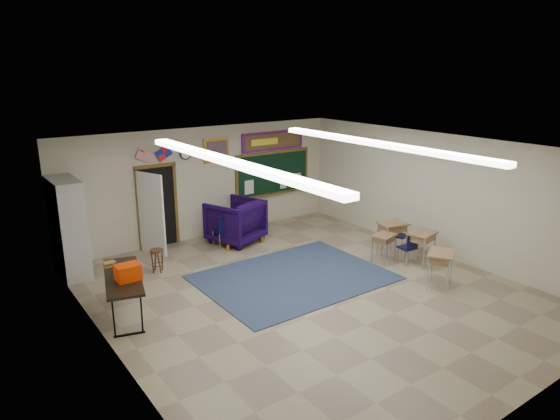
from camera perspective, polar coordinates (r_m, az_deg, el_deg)
floor at (r=10.49m, az=3.37°, el=-9.41°), size 9.00×9.00×0.00m
back_wall at (r=13.60m, az=-8.52°, el=3.10°), size 8.00×0.04×3.00m
front_wall at (r=7.28m, az=26.78°, el=-10.13°), size 8.00×0.04×3.00m
left_wall at (r=8.17m, az=-19.00°, el=-6.43°), size 0.04×9.00×3.00m
right_wall at (r=12.76m, az=17.62°, el=1.66°), size 0.04×9.00×3.00m
ceiling at (r=9.59m, az=3.66°, el=7.00°), size 8.00×9.00×0.04m
area_rug at (r=11.17m, az=1.58°, el=-7.68°), size 4.00×3.00×0.02m
fluorescent_strips at (r=9.60m, az=3.66°, el=6.65°), size 3.86×6.00×0.10m
doorway at (r=12.98m, az=-14.03°, el=0.16°), size 1.10×0.89×2.16m
chalkboard at (r=14.68m, az=-0.79°, el=4.09°), size 2.55×0.14×1.30m
bulletin_board at (r=14.51m, az=-0.82°, el=7.90°), size 2.10×0.05×0.55m
framed_art_print at (r=13.57m, az=-7.28°, el=6.78°), size 0.75×0.05×0.65m
wall_clock at (r=13.17m, az=-10.74°, el=6.35°), size 0.32×0.05×0.32m
wall_flags at (r=12.80m, az=-14.18°, el=6.46°), size 1.16×0.06×0.70m
storage_cabinet at (r=11.91m, az=-23.01°, el=-1.89°), size 0.59×1.25×2.20m
wingback_armchair at (r=13.25m, az=-5.13°, el=-1.27°), size 1.59×1.61×1.15m
student_chair_reading at (r=12.99m, az=-6.70°, el=-2.34°), size 0.46×0.46×0.87m
student_chair_desk_a at (r=12.21m, az=14.30°, el=-4.27°), size 0.40×0.40×0.74m
student_chair_desk_b at (r=12.92m, az=13.45°, el=-2.92°), size 0.51×0.51×0.80m
student_desk_front_left at (r=12.18m, az=11.76°, el=-4.11°), size 0.65×0.54×0.68m
student_desk_front_right at (r=12.70m, az=12.68°, el=-2.97°), size 0.77×0.64×0.81m
student_desk_back_left at (r=11.04m, az=17.81°, el=-6.32°), size 0.83×0.76×0.80m
student_desk_back_right at (r=12.18m, az=15.87°, el=-4.03°), size 0.77×0.64×0.80m
folding_table at (r=9.88m, az=-17.35°, el=-9.06°), size 1.11×2.00×1.08m
wooden_stool at (r=11.70m, az=-13.85°, el=-5.62°), size 0.30×0.30×0.54m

